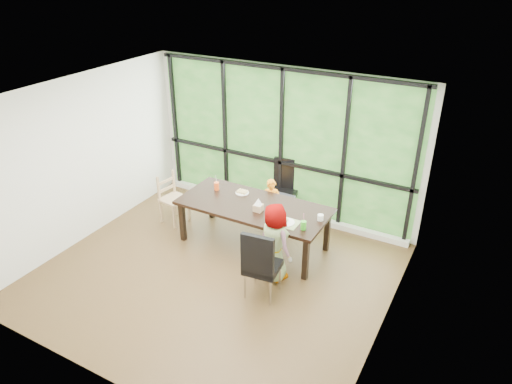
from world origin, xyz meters
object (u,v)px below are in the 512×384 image
at_px(orange_cup, 217,186).
at_px(green_cup, 303,225).
at_px(chair_end_beech, 174,199).
at_px(tissue_box, 258,208).
at_px(child_toddler, 272,204).
at_px(chair_window_leather, 284,190).
at_px(plate_near, 286,222).
at_px(chair_interior_leather, 263,262).
at_px(dining_table, 254,225).
at_px(white_mug, 320,218).
at_px(plate_far, 242,193).
at_px(child_older, 277,243).

xyz_separation_m(orange_cup, green_cup, (1.79, -0.47, -0.00)).
distance_m(chair_end_beech, tissue_box, 1.80).
bearing_deg(child_toddler, chair_window_leather, 62.96).
bearing_deg(chair_end_beech, plate_near, -87.03).
relative_size(chair_window_leather, tissue_box, 8.29).
height_order(chair_interior_leather, orange_cup, chair_interior_leather).
height_order(dining_table, chair_end_beech, chair_end_beech).
distance_m(dining_table, chair_interior_leather, 1.27).
height_order(dining_table, plate_near, plate_near).
height_order(orange_cup, white_mug, orange_cup).
height_order(chair_window_leather, chair_interior_leather, same).
relative_size(child_toddler, orange_cup, 6.78).
relative_size(chair_interior_leather, chair_end_beech, 1.20).
bearing_deg(chair_window_leather, chair_interior_leather, -85.06).
bearing_deg(chair_end_beech, dining_table, -80.56).
bearing_deg(child_toddler, green_cup, -66.40).
xyz_separation_m(child_toddler, plate_near, (0.69, -0.90, 0.30)).
distance_m(dining_table, green_cup, 1.12).
distance_m(chair_window_leather, tissue_box, 1.23).
bearing_deg(chair_window_leather, white_mug, -55.96).
distance_m(chair_window_leather, green_cup, 1.69).
height_order(chair_window_leather, plate_near, chair_window_leather).
bearing_deg(plate_far, child_toddler, 46.22).
bearing_deg(tissue_box, white_mug, 11.70).
height_order(chair_window_leather, orange_cup, chair_window_leather).
xyz_separation_m(child_older, orange_cup, (-1.52, 0.77, 0.21)).
bearing_deg(chair_interior_leather, orange_cup, -44.97).
height_order(chair_end_beech, tissue_box, chair_end_beech).
xyz_separation_m(child_toddler, green_cup, (0.99, -0.94, 0.36)).
bearing_deg(dining_table, plate_far, 143.93).
relative_size(child_older, tissue_box, 9.32).
bearing_deg(chair_interior_leather, tissue_box, -64.85).
bearing_deg(child_older, green_cup, -108.18).
xyz_separation_m(chair_end_beech, plate_near, (2.29, -0.25, 0.31)).
relative_size(child_toddler, tissue_box, 7.03).
height_order(child_toddler, orange_cup, child_toddler).
height_order(child_toddler, white_mug, child_toddler).
bearing_deg(child_toddler, plate_far, -156.76).
height_order(chair_window_leather, child_toddler, chair_window_leather).
xyz_separation_m(chair_window_leather, green_cup, (0.96, -1.36, 0.28)).
height_order(chair_interior_leather, plate_near, chair_interior_leather).
relative_size(green_cup, tissue_box, 1.01).
relative_size(chair_end_beech, orange_cup, 6.66).
bearing_deg(chair_interior_leather, chair_end_beech, -30.49).
relative_size(plate_near, tissue_box, 2.04).
relative_size(dining_table, chair_window_leather, 2.24).
bearing_deg(child_toddler, child_older, -83.04).
xyz_separation_m(plate_far, green_cup, (1.35, -0.56, 0.06)).
xyz_separation_m(green_cup, white_mug, (0.12, 0.36, -0.02)).
xyz_separation_m(chair_window_leather, orange_cup, (-0.84, -0.89, 0.28)).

